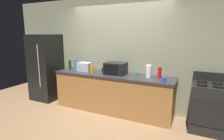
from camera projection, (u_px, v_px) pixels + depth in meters
ground_plane at (104, 117)px, 4.01m from camera, size 8.00×8.00×0.00m
back_wall at (119, 53)px, 4.46m from camera, size 6.40×0.10×2.70m
counter_run at (112, 93)px, 4.27m from camera, size 2.84×0.64×0.90m
refrigerator at (46, 67)px, 5.06m from camera, size 0.72×0.73×1.80m
stove_range at (207, 107)px, 3.42m from camera, size 0.60×0.61×1.08m
microwave at (116, 68)px, 4.17m from camera, size 0.48×0.35×0.27m
toaster_oven at (85, 67)px, 4.55m from camera, size 0.34×0.26×0.21m
paper_towel_roll at (149, 71)px, 3.85m from camera, size 0.12×0.12×0.27m
bottle_spray_cleaner at (75, 64)px, 4.66m from camera, size 0.08×0.08×0.28m
bottle_dish_soap at (92, 69)px, 4.30m from camera, size 0.07×0.07×0.19m
bottle_wine at (70, 65)px, 4.80m from camera, size 0.08×0.08×0.23m
bottle_hot_sauce at (160, 73)px, 3.80m from camera, size 0.08×0.08×0.24m
mug_green at (138, 74)px, 4.01m from camera, size 0.08×0.08×0.09m
mug_blue at (164, 80)px, 3.50m from camera, size 0.09×0.09×0.10m
mug_black at (103, 70)px, 4.41m from camera, size 0.08×0.08×0.11m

